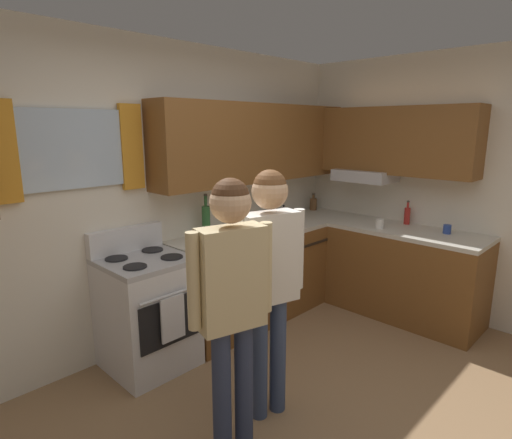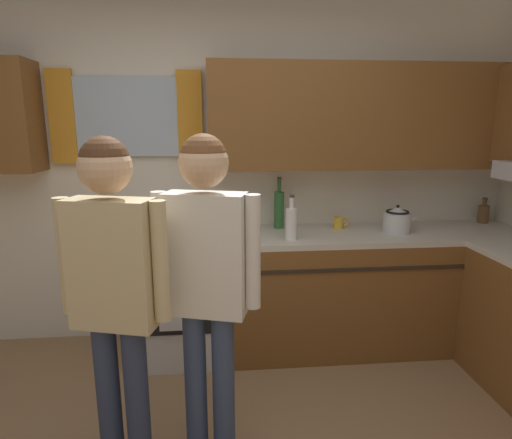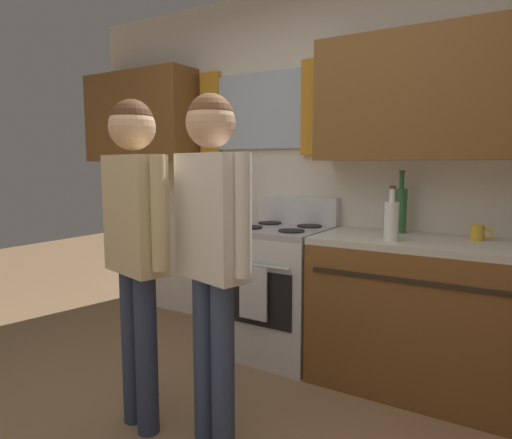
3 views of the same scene
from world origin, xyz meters
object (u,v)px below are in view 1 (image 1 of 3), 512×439
at_px(bottle_milk_white, 234,229).
at_px(adult_left, 232,289).
at_px(adult_in_plaid, 269,267).
at_px(mug_mustard_yellow, 247,224).
at_px(stove_oven, 147,310).
at_px(mug_cobalt_blue, 447,229).
at_px(stovetop_kettle, 284,215).
at_px(bottle_sauce_red, 407,215).
at_px(mug_ceramic_white, 380,224).
at_px(bottle_squat_brown, 313,204).
at_px(bottle_wine_green, 206,220).

height_order(bottle_milk_white, adult_left, adult_left).
bearing_deg(adult_in_plaid, mug_mustard_yellow, 50.72).
xyz_separation_m(stove_oven, mug_cobalt_blue, (2.41, -1.38, 0.48)).
xyz_separation_m(mug_cobalt_blue, stovetop_kettle, (-0.80, 1.35, 0.05)).
bearing_deg(stovetop_kettle, adult_left, -147.25).
height_order(stove_oven, mug_cobalt_blue, stove_oven).
distance_m(bottle_sauce_red, bottle_milk_white, 1.88).
xyz_separation_m(mug_mustard_yellow, adult_in_plaid, (-0.98, -1.20, 0.09)).
bearing_deg(mug_ceramic_white, adult_left, -171.46).
height_order(bottle_sauce_red, stovetop_kettle, bottle_sauce_red).
bearing_deg(bottle_squat_brown, bottle_milk_white, -167.35).
xyz_separation_m(stove_oven, bottle_milk_white, (0.80, -0.16, 0.55)).
height_order(stovetop_kettle, adult_in_plaid, adult_in_plaid).
height_order(bottle_sauce_red, bottle_milk_white, bottle_milk_white).
xyz_separation_m(bottle_wine_green, mug_cobalt_blue, (1.65, -1.57, -0.11)).
height_order(bottle_squat_brown, adult_in_plaid, adult_in_plaid).
height_order(bottle_sauce_red, adult_in_plaid, adult_in_plaid).
bearing_deg(bottle_sauce_red, adult_left, -174.92).
distance_m(bottle_sauce_red, mug_ceramic_white, 0.38).
xyz_separation_m(mug_mustard_yellow, stovetop_kettle, (0.39, -0.15, 0.05)).
xyz_separation_m(bottle_milk_white, adult_left, (-0.96, -1.01, 0.01)).
bearing_deg(mug_ceramic_white, adult_in_plaid, -172.25).
xyz_separation_m(bottle_sauce_red, mug_mustard_yellow, (-1.30, 1.05, -0.05)).
height_order(bottle_squat_brown, adult_left, adult_left).
bearing_deg(mug_mustard_yellow, stove_oven, -174.70).
relative_size(mug_mustard_yellow, adult_in_plaid, 0.07).
bearing_deg(bottle_milk_white, adult_left, -133.53).
height_order(bottle_sauce_red, adult_left, adult_left).
height_order(stove_oven, mug_mustard_yellow, stove_oven).
bearing_deg(adult_left, mug_ceramic_white, 8.54).
relative_size(bottle_squat_brown, adult_left, 0.13).
xyz_separation_m(mug_cobalt_blue, adult_left, (-2.57, 0.21, 0.09)).
bearing_deg(bottle_wine_green, stovetop_kettle, -14.12).
bearing_deg(mug_cobalt_blue, mug_ceramic_white, 114.84).
xyz_separation_m(bottle_squat_brown, mug_ceramic_white, (-0.29, -1.03, -0.03)).
xyz_separation_m(bottle_sauce_red, adult_in_plaid, (-2.28, -0.15, 0.04)).
xyz_separation_m(bottle_wine_green, stovetop_kettle, (0.85, -0.21, -0.06)).
relative_size(bottle_sauce_red, mug_ceramic_white, 1.95).
distance_m(bottle_wine_green, mug_mustard_yellow, 0.47).
bearing_deg(stove_oven, bottle_sauce_red, -20.40).
xyz_separation_m(mug_cobalt_blue, adult_in_plaid, (-2.17, 0.30, 0.09)).
xyz_separation_m(mug_ceramic_white, mug_cobalt_blue, (0.26, -0.56, -0.00)).
relative_size(bottle_sauce_red, adult_left, 0.15).
bearing_deg(stovetop_kettle, mug_mustard_yellow, 159.80).
relative_size(mug_ceramic_white, adult_in_plaid, 0.08).
bearing_deg(mug_mustard_yellow, bottle_squat_brown, 4.40).
xyz_separation_m(bottle_squat_brown, mug_mustard_yellow, (-1.23, -0.09, -0.03)).
bearing_deg(adult_left, bottle_squat_brown, 27.93).
xyz_separation_m(mug_mustard_yellow, mug_cobalt_blue, (1.19, -1.50, -0.00)).
bearing_deg(mug_cobalt_blue, bottle_milk_white, 142.76).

